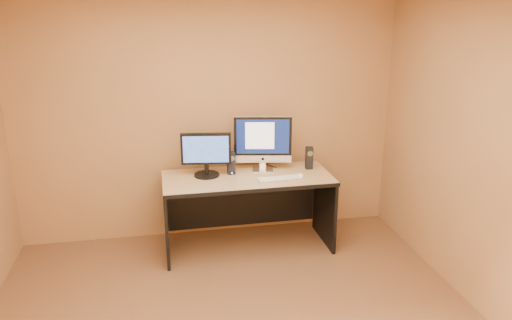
{
  "coord_description": "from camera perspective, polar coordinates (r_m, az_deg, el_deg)",
  "views": [
    {
      "loc": [
        -0.5,
        -3.12,
        2.46
      ],
      "look_at": [
        0.39,
        1.42,
        0.98
      ],
      "focal_mm": 35.0,
      "sensor_mm": 36.0,
      "label": 1
    }
  ],
  "objects": [
    {
      "name": "speaker_right",
      "position": [
        5.24,
        6.1,
        0.24
      ],
      "size": [
        0.08,
        0.08,
        0.23
      ],
      "primitive_type": null,
      "rotation": [
        0.0,
        0.0,
        -0.09
      ],
      "color": "black",
      "rests_on": "desk"
    },
    {
      "name": "speaker_left",
      "position": [
        5.05,
        -2.87,
        -0.33
      ],
      "size": [
        0.08,
        0.08,
        0.23
      ],
      "primitive_type": null,
      "rotation": [
        0.0,
        0.0,
        0.06
      ],
      "color": "black",
      "rests_on": "desk"
    },
    {
      "name": "walls",
      "position": [
        3.36,
        -1.89,
        -2.48
      ],
      "size": [
        4.0,
        4.0,
        2.6
      ],
      "primitive_type": null,
      "color": "#9C6A3F",
      "rests_on": "ground"
    },
    {
      "name": "desk",
      "position": [
        5.14,
        -0.95,
        -6.01
      ],
      "size": [
        1.69,
        0.75,
        0.78
      ],
      "primitive_type": null,
      "rotation": [
        0.0,
        0.0,
        0.01
      ],
      "color": "tan",
      "rests_on": "ground"
    },
    {
      "name": "second_monitor",
      "position": [
        4.98,
        -5.72,
        0.59
      ],
      "size": [
        0.54,
        0.32,
        0.44
      ],
      "primitive_type": null,
      "rotation": [
        0.0,
        0.0,
        -0.14
      ],
      "color": "black",
      "rests_on": "desk"
    },
    {
      "name": "cable_a",
      "position": [
        5.33,
        1.48,
        -0.6
      ],
      "size": [
        0.13,
        0.2,
        0.01
      ],
      "primitive_type": "cylinder",
      "rotation": [
        1.57,
        0.0,
        0.55
      ],
      "color": "black",
      "rests_on": "desk"
    },
    {
      "name": "mouse",
      "position": [
        5.01,
        5.12,
        -1.72
      ],
      "size": [
        0.07,
        0.11,
        0.04
      ],
      "primitive_type": "ellipsoid",
      "rotation": [
        0.0,
        0.0,
        -0.08
      ],
      "color": "white",
      "rests_on": "desk"
    },
    {
      "name": "imac",
      "position": [
        5.11,
        0.79,
        1.92
      ],
      "size": [
        0.63,
        0.33,
        0.58
      ],
      "primitive_type": null,
      "rotation": [
        0.0,
        0.0,
        -0.19
      ],
      "color": "silver",
      "rests_on": "desk"
    },
    {
      "name": "cable_b",
      "position": [
        5.34,
        0.95,
        -0.57
      ],
      "size": [
        0.08,
        0.18,
        0.01
      ],
      "primitive_type": "cylinder",
      "rotation": [
        1.57,
        0.0,
        -0.37
      ],
      "color": "black",
      "rests_on": "desk"
    },
    {
      "name": "keyboard",
      "position": [
        4.93,
        2.78,
        -2.11
      ],
      "size": [
        0.46,
        0.16,
        0.02
      ],
      "primitive_type": "cube",
      "rotation": [
        0.0,
        0.0,
        0.08
      ],
      "color": "silver",
      "rests_on": "desk"
    }
  ]
}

